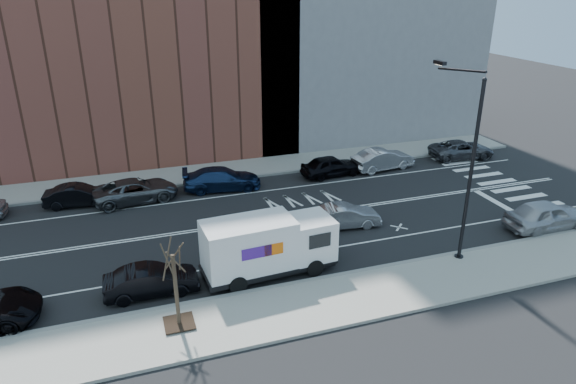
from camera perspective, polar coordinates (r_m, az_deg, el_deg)
ground at (r=30.15m, az=-0.86°, el=-2.93°), size 120.00×120.00×0.00m
sidewalk_near at (r=23.00m, az=6.07°, el=-11.74°), size 44.00×3.60×0.15m
sidewalk_far at (r=37.95m, az=-4.97°, el=2.62°), size 44.00×3.60×0.15m
curb_near at (r=24.36m, az=4.30°, el=-9.49°), size 44.00×0.25×0.17m
curb_far at (r=36.31m, az=-4.27°, el=1.71°), size 44.00×0.25×0.17m
crosswalk at (r=37.84m, az=22.86°, el=0.67°), size 3.00×14.00×0.01m
road_markings at (r=30.15m, az=-0.86°, el=-2.93°), size 40.00×8.60×0.01m
bldg_brick at (r=41.55m, az=-19.36°, el=18.68°), size 26.00×10.00×22.00m
streetlight at (r=25.65m, az=19.15°, el=3.34°), size 0.44×4.02×9.34m
street_tree at (r=21.01m, az=-12.27°, el=-11.34°), size 1.20×1.20×3.75m
fedex_van at (r=24.06m, az=-2.27°, el=-5.93°), size 6.44×2.57×2.89m
far_parked_b at (r=34.12m, az=-22.25°, el=-0.35°), size 4.18×1.83×1.34m
far_parked_c at (r=33.57m, az=-16.56°, el=0.17°), size 5.44×3.04×1.44m
far_parked_d at (r=34.29m, az=-7.35°, el=1.47°), size 5.35×2.75×1.48m
far_parked_e at (r=36.53m, az=4.81°, el=2.92°), size 4.47×2.11×1.48m
far_parked_f at (r=38.28m, az=10.46°, el=3.60°), size 4.85×2.19×1.55m
far_parked_g at (r=42.34m, az=18.74°, el=4.50°), size 5.24×2.89×1.39m
driving_sedan at (r=29.04m, az=6.28°, el=-2.67°), size 4.15×1.82×1.33m
near_parked_rear_a at (r=23.76m, az=-14.94°, el=-9.50°), size 4.12×1.49×1.35m
near_parked_front at (r=32.05m, az=26.82°, el=-2.30°), size 4.90×2.03×1.66m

